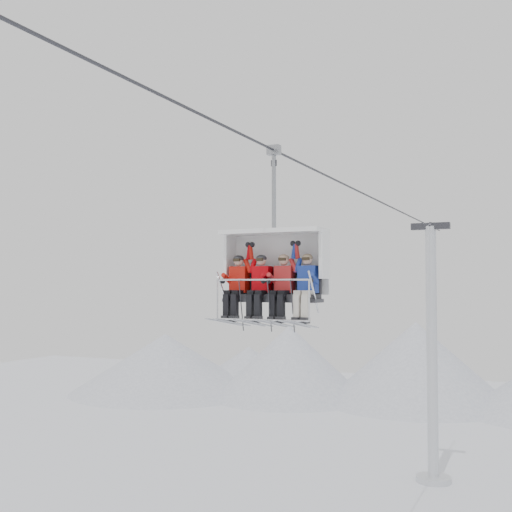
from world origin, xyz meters
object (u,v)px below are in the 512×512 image
at_px(lift_tower_right, 432,370).
at_px(skier_center_right, 283,285).
at_px(skier_far_left, 237,285).
at_px(skier_far_right, 306,285).
at_px(chairlift_carrier, 276,264).
at_px(skier_center_left, 260,285).

bearing_deg(lift_tower_right, skier_center_right, -89.23).
height_order(skier_far_left, skier_far_right, same).
height_order(lift_tower_right, skier_far_right, lift_tower_right).
xyz_separation_m(chairlift_carrier, skier_far_right, (0.84, -0.30, -0.47)).
distance_m(lift_tower_right, skier_center_right, 21.66).
relative_size(lift_tower_right, chairlift_carrier, 3.38).
xyz_separation_m(skier_far_left, skier_center_right, (1.13, 0.00, 0.00)).
xyz_separation_m(lift_tower_right, skier_far_right, (0.84, -21.20, 4.43)).
bearing_deg(skier_center_left, skier_center_right, 0.00).
distance_m(chairlift_carrier, skier_center_right, 0.63).
relative_size(skier_center_left, skier_center_right, 1.00).
height_order(lift_tower_right, skier_center_left, lift_tower_right).
bearing_deg(skier_far_right, skier_center_right, 180.00).
height_order(skier_center_left, skier_far_right, same).
bearing_deg(skier_center_right, skier_far_right, 0.00).
bearing_deg(lift_tower_right, skier_center_left, -90.72).
height_order(skier_center_right, skier_far_right, same).
xyz_separation_m(skier_center_left, skier_center_right, (0.55, 0.00, 0.00)).
bearing_deg(skier_center_left, skier_far_left, 180.00).
bearing_deg(skier_far_left, skier_center_left, 0.00).
bearing_deg(chairlift_carrier, skier_far_left, -160.26).
bearing_deg(chairlift_carrier, skier_center_left, -131.40).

